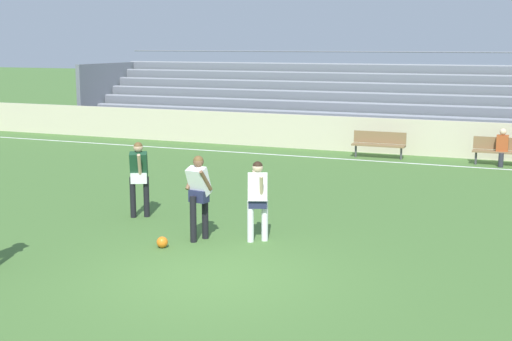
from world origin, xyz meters
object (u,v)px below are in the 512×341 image
(soccer_ball, at_px, (162,242))
(bench_far_right, at_px, (502,149))
(bleacher_stand, at_px, (319,100))
(bench_centre_sideline, at_px, (379,142))
(player_dark_trailing_run, at_px, (139,173))
(player_white_wide_left, at_px, (199,190))
(player_white_pressing_high, at_px, (258,194))
(spectator_seated, at_px, (502,145))

(soccer_ball, bearing_deg, bench_far_right, 65.55)
(bleacher_stand, xyz_separation_m, soccer_ball, (2.00, -16.61, -1.45))
(bench_centre_sideline, height_order, soccer_ball, bench_centre_sideline)
(player_dark_trailing_run, relative_size, soccer_ball, 7.78)
(bleacher_stand, relative_size, player_white_wide_left, 12.19)
(player_white_pressing_high, bearing_deg, bench_far_right, 70.12)
(player_white_wide_left, bearing_deg, soccer_ball, -120.01)
(bench_centre_sideline, xyz_separation_m, player_dark_trailing_run, (-3.19, -10.18, 0.48))
(bench_centre_sideline, xyz_separation_m, soccer_ball, (-1.53, -12.10, -0.44))
(bench_centre_sideline, xyz_separation_m, spectator_seated, (3.97, -0.12, 0.16))
(player_white_wide_left, relative_size, player_dark_trailing_run, 1.00)
(bench_centre_sideline, distance_m, player_dark_trailing_run, 10.68)
(player_white_pressing_high, relative_size, player_white_wide_left, 0.94)
(spectator_seated, bearing_deg, bench_far_right, 90.00)
(player_dark_trailing_run, bearing_deg, bench_far_right, 54.86)
(player_dark_trailing_run, bearing_deg, bench_centre_sideline, 72.58)
(bench_far_right, xyz_separation_m, player_dark_trailing_run, (-7.17, -10.18, 0.48))
(bench_centre_sideline, relative_size, spectator_seated, 1.49)
(bleacher_stand, distance_m, bench_far_right, 8.81)
(spectator_seated, distance_m, soccer_ball, 13.19)
(bleacher_stand, bearing_deg, player_white_wide_left, -81.30)
(soccer_ball, bearing_deg, spectator_seated, 65.34)
(player_dark_trailing_run, bearing_deg, bleacher_stand, 91.30)
(player_white_wide_left, bearing_deg, player_white_pressing_high, 18.71)
(spectator_seated, height_order, player_dark_trailing_run, player_dark_trailing_run)
(bench_centre_sideline, height_order, spectator_seated, spectator_seated)
(player_white_pressing_high, xyz_separation_m, soccer_ball, (-1.53, -1.11, -0.84))
(player_dark_trailing_run, height_order, soccer_ball, player_dark_trailing_run)
(bench_far_right, height_order, player_white_wide_left, player_white_wide_left)
(bleacher_stand, bearing_deg, bench_centre_sideline, -51.99)
(bench_centre_sideline, distance_m, soccer_ball, 12.20)
(player_white_wide_left, distance_m, soccer_ball, 1.25)
(bench_far_right, bearing_deg, spectator_seated, -90.00)
(spectator_seated, bearing_deg, player_white_pressing_high, -110.07)
(player_white_wide_left, bearing_deg, spectator_seated, 65.71)
(spectator_seated, bearing_deg, bleacher_stand, 148.30)
(spectator_seated, height_order, player_white_pressing_high, player_white_pressing_high)
(bench_far_right, distance_m, player_white_wide_left, 12.45)
(spectator_seated, height_order, player_white_wide_left, player_white_wide_left)
(bleacher_stand, height_order, bench_far_right, bleacher_stand)
(soccer_ball, bearing_deg, player_white_wide_left, 59.99)
(bench_far_right, bearing_deg, bleacher_stand, 148.95)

